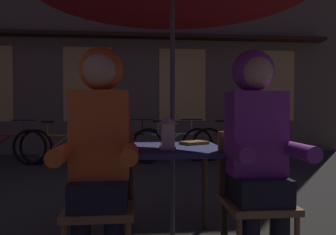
# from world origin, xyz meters

# --- Properties ---
(cafe_table) EXTENTS (0.72, 0.72, 0.74)m
(cafe_table) POSITION_xyz_m (0.00, 0.00, 0.64)
(cafe_table) COLOR navy
(cafe_table) RESTS_ON ground_plane
(lantern) EXTENTS (0.11, 0.11, 0.23)m
(lantern) POSITION_xyz_m (-0.05, -0.12, 0.86)
(lantern) COLOR white
(lantern) RESTS_ON cafe_table
(chair_left) EXTENTS (0.40, 0.40, 0.87)m
(chair_left) POSITION_xyz_m (-0.48, -0.37, 0.49)
(chair_left) COLOR olive
(chair_left) RESTS_ON ground_plane
(chair_right) EXTENTS (0.40, 0.40, 0.87)m
(chair_right) POSITION_xyz_m (0.48, -0.37, 0.49)
(chair_right) COLOR olive
(chair_right) RESTS_ON ground_plane
(person_left_hooded) EXTENTS (0.45, 0.56, 1.40)m
(person_left_hooded) POSITION_xyz_m (-0.48, -0.43, 0.85)
(person_left_hooded) COLOR black
(person_left_hooded) RESTS_ON ground_plane
(person_right_hooded) EXTENTS (0.45, 0.56, 1.40)m
(person_right_hooded) POSITION_xyz_m (0.48, -0.43, 0.85)
(person_right_hooded) COLOR black
(person_right_hooded) RESTS_ON ground_plane
(shopfront_building) EXTENTS (10.00, 0.93, 6.20)m
(shopfront_building) POSITION_xyz_m (-0.29, 5.40, 3.09)
(shopfront_building) COLOR #6B5B4C
(shopfront_building) RESTS_ON ground_plane
(bicycle_nearest) EXTENTS (1.66, 0.33, 0.84)m
(bicycle_nearest) POSITION_xyz_m (-2.73, 3.76, 0.35)
(bicycle_nearest) COLOR black
(bicycle_nearest) RESTS_ON ground_plane
(bicycle_second) EXTENTS (1.65, 0.41, 0.84)m
(bicycle_second) POSITION_xyz_m (-1.63, 3.57, 0.35)
(bicycle_second) COLOR black
(bicycle_second) RESTS_ON ground_plane
(bicycle_third) EXTENTS (1.68, 0.11, 0.84)m
(bicycle_third) POSITION_xyz_m (-0.56, 3.81, 0.35)
(bicycle_third) COLOR black
(bicycle_third) RESTS_ON ground_plane
(bicycle_fourth) EXTENTS (1.66, 0.35, 0.84)m
(bicycle_fourth) POSITION_xyz_m (0.41, 3.71, 0.35)
(bicycle_fourth) COLOR black
(bicycle_fourth) RESTS_ON ground_plane
(bicycle_fifth) EXTENTS (1.66, 0.35, 0.84)m
(bicycle_fifth) POSITION_xyz_m (1.64, 3.69, 0.35)
(bicycle_fifth) COLOR black
(bicycle_fifth) RESTS_ON ground_plane
(book) EXTENTS (0.24, 0.22, 0.02)m
(book) POSITION_xyz_m (0.19, 0.17, 0.75)
(book) COLOR olive
(book) RESTS_ON cafe_table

